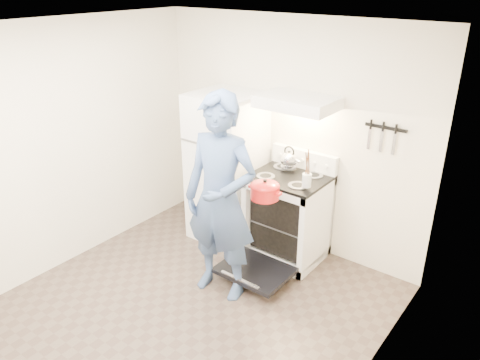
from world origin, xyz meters
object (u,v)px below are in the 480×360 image
(refrigerator, at_px, (227,168))
(person, at_px, (221,199))
(tea_kettle, at_px, (289,159))
(dutch_oven, at_px, (265,192))
(stove_body, at_px, (288,218))

(refrigerator, height_order, person, person)
(tea_kettle, height_order, person, person)
(tea_kettle, bearing_deg, dutch_oven, -75.16)
(stove_body, xyz_separation_m, tea_kettle, (-0.09, 0.12, 0.63))
(stove_body, height_order, dutch_oven, dutch_oven)
(tea_kettle, distance_m, dutch_oven, 0.75)
(dutch_oven, bearing_deg, person, -133.72)
(stove_body, distance_m, person, 1.05)
(refrigerator, relative_size, person, 0.86)
(stove_body, xyz_separation_m, dutch_oven, (0.10, -0.60, 0.57))
(refrigerator, xyz_separation_m, tea_kettle, (0.72, 0.14, 0.24))
(dutch_oven, bearing_deg, tea_kettle, 104.84)
(stove_body, distance_m, tea_kettle, 0.64)
(stove_body, bearing_deg, tea_kettle, 127.27)
(tea_kettle, bearing_deg, stove_body, -52.73)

